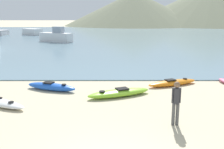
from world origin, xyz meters
The scene contains 10 objects.
bay_water centered at (0.00, 44.29, 0.03)m, with size 160.00×70.00×0.06m, color slate.
far_hill_left centered at (8.38, 94.23, 6.09)m, with size 51.45×51.45×12.17m, color #6B7056.
far_hill_midleft centered at (38.80, 99.30, 7.77)m, with size 67.34×67.34×15.55m, color #6B7056.
kayak_on_sand_0 centered at (0.49, 6.42, 0.16)m, with size 3.11×1.90×0.37m.
kayak_on_sand_1 centered at (3.38, 8.31, 0.15)m, with size 2.96×1.78×0.34m.
kayak_on_sand_3 centered at (-2.86, 7.42, 0.18)m, with size 2.74×1.57×0.41m.
person_near_foreground centered at (2.30, 3.17, 0.87)m, with size 0.31×0.23×1.52m.
moored_boat_1 centered at (-14.84, 44.55, 0.64)m, with size 4.14×3.73×1.16m.
moored_boat_3 centered at (-20.24, 43.32, 0.54)m, with size 1.94×4.52×0.95m.
moored_boat_4 centered at (-7.55, 31.23, 0.80)m, with size 4.96×3.62×2.10m.
Camera 1 is at (0.16, -5.13, 3.63)m, focal length 42.00 mm.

